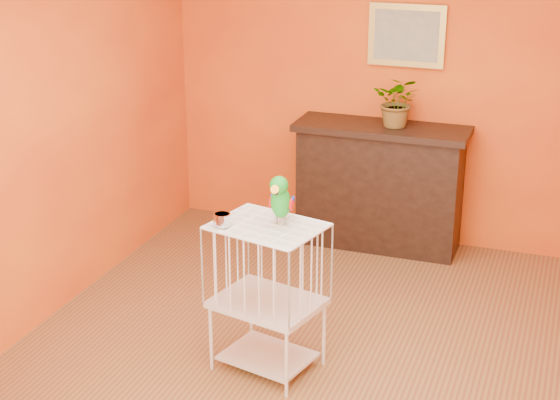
% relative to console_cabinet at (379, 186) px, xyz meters
% --- Properties ---
extents(ground, '(4.50, 4.50, 0.00)m').
position_rel_console_cabinet_xyz_m(ground, '(0.12, -2.00, -0.53)').
color(ground, brown).
rests_on(ground, ground).
extents(room_shell, '(4.50, 4.50, 4.50)m').
position_rel_console_cabinet_xyz_m(room_shell, '(0.12, -2.00, 1.06)').
color(room_shell, orange).
rests_on(room_shell, ground).
extents(console_cabinet, '(1.41, 0.51, 1.05)m').
position_rel_console_cabinet_xyz_m(console_cabinet, '(0.00, 0.00, 0.00)').
color(console_cabinet, black).
rests_on(console_cabinet, ground).
extents(potted_plant, '(0.38, 0.42, 0.33)m').
position_rel_console_cabinet_xyz_m(potted_plant, '(0.12, 0.03, 0.69)').
color(potted_plant, '#26722D').
rests_on(potted_plant, console_cabinet).
extents(framed_picture, '(0.62, 0.04, 0.50)m').
position_rel_console_cabinet_xyz_m(framed_picture, '(0.12, 0.21, 1.22)').
color(framed_picture, '#B39640').
rests_on(framed_picture, room_shell).
extents(birdcage, '(0.72, 0.62, 0.97)m').
position_rel_console_cabinet_xyz_m(birdcage, '(-0.18, -2.15, -0.02)').
color(birdcage, silver).
rests_on(birdcage, ground).
extents(feed_cup, '(0.10, 0.10, 0.07)m').
position_rel_console_cabinet_xyz_m(feed_cup, '(-0.43, -2.25, 0.49)').
color(feed_cup, silver).
rests_on(feed_cup, birdcage).
extents(parrot, '(0.15, 0.28, 0.32)m').
position_rel_console_cabinet_xyz_m(parrot, '(-0.11, -2.10, 0.61)').
color(parrot, '#59544C').
rests_on(parrot, birdcage).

